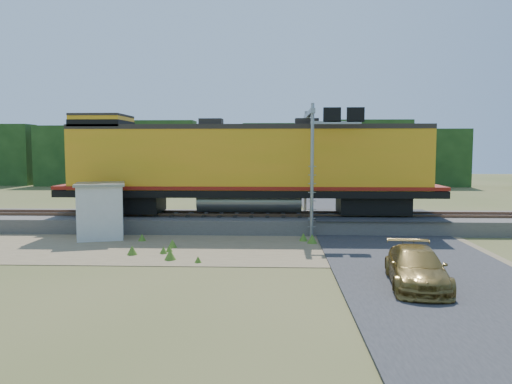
{
  "coord_description": "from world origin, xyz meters",
  "views": [
    {
      "loc": [
        1.36,
        -22.6,
        4.64
      ],
      "look_at": [
        0.34,
        3.0,
        2.4
      ],
      "focal_mm": 35.0,
      "sensor_mm": 36.0,
      "label": 1
    }
  ],
  "objects_px": {
    "signal_gantry": "(316,138)",
    "car": "(417,268)",
    "locomotive": "(244,164)",
    "shed": "(101,210)"
  },
  "relations": [
    {
      "from": "shed",
      "to": "locomotive",
      "type": "bearing_deg",
      "value": 9.19
    },
    {
      "from": "locomotive",
      "to": "signal_gantry",
      "type": "xyz_separation_m",
      "value": [
        4.07,
        -0.66,
        1.49
      ]
    },
    {
      "from": "shed",
      "to": "car",
      "type": "xyz_separation_m",
      "value": [
        13.74,
        -8.49,
        -0.81
      ]
    },
    {
      "from": "locomotive",
      "to": "signal_gantry",
      "type": "height_order",
      "value": "signal_gantry"
    },
    {
      "from": "shed",
      "to": "signal_gantry",
      "type": "distance_m",
      "value": 12.17
    },
    {
      "from": "locomotive",
      "to": "car",
      "type": "distance_m",
      "value": 14.0
    },
    {
      "from": "shed",
      "to": "car",
      "type": "bearing_deg",
      "value": -48.39
    },
    {
      "from": "locomotive",
      "to": "shed",
      "type": "height_order",
      "value": "locomotive"
    },
    {
      "from": "car",
      "to": "signal_gantry",
      "type": "bearing_deg",
      "value": 109.33
    },
    {
      "from": "signal_gantry",
      "to": "car",
      "type": "height_order",
      "value": "signal_gantry"
    }
  ]
}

